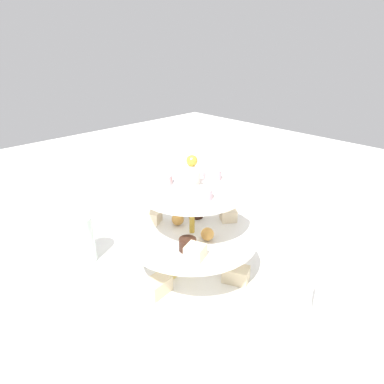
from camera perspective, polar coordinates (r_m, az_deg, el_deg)
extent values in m
plane|color=white|center=(0.73, 0.00, -13.42)|extent=(2.40, 2.40, 0.00)
cylinder|color=white|center=(0.73, 0.00, -13.10)|extent=(0.30, 0.30, 0.01)
cylinder|color=white|center=(0.68, 0.00, -6.79)|extent=(0.25, 0.25, 0.01)
cylinder|color=white|center=(0.63, 0.00, 0.44)|extent=(0.19, 0.19, 0.01)
cylinder|color=gold|center=(0.66, 0.00, -4.98)|extent=(0.01, 0.01, 0.24)
sphere|color=gold|center=(0.62, 0.00, 5.06)|extent=(0.02, 0.02, 0.02)
cube|color=beige|center=(0.70, 7.08, -12.97)|extent=(0.05, 0.06, 0.03)
cube|color=beige|center=(0.79, -1.43, -8.19)|extent=(0.06, 0.06, 0.03)
cube|color=beige|center=(0.67, -5.72, -14.72)|extent=(0.05, 0.04, 0.03)
cylinder|color=#E5C660|center=(0.72, -3.79, -12.64)|extent=(0.04, 0.04, 0.01)
cylinder|color=#381E14|center=(0.62, -0.72, -8.42)|extent=(0.03, 0.03, 0.02)
cylinder|color=#381E14|center=(0.72, 0.60, -3.22)|extent=(0.03, 0.03, 0.02)
cube|color=beige|center=(0.59, 0.51, -9.63)|extent=(0.04, 0.04, 0.02)
cube|color=beige|center=(0.71, 5.86, -3.63)|extent=(0.04, 0.04, 0.02)
cube|color=beige|center=(0.71, -6.35, -3.96)|extent=(0.04, 0.04, 0.02)
sphere|color=gold|center=(0.65, 2.69, -6.66)|extent=(0.02, 0.02, 0.02)
sphere|color=gold|center=(0.69, -2.50, -4.48)|extent=(0.02, 0.02, 0.02)
cylinder|color=#F2B7C1|center=(0.64, -4.69, 1.97)|extent=(0.03, 0.03, 0.02)
cylinder|color=#F2B7C1|center=(0.58, 1.66, -0.25)|extent=(0.03, 0.03, 0.02)
cylinder|color=#F2B7C1|center=(0.67, 3.05, 2.90)|extent=(0.03, 0.03, 0.02)
cylinder|color=white|center=(0.61, -0.34, 1.97)|extent=(0.04, 0.04, 0.04)
cube|color=silver|center=(0.68, 0.92, 2.65)|extent=(0.09, 0.04, 0.00)
cube|color=silver|center=(0.62, -4.74, 0.64)|extent=(0.09, 0.03, 0.00)
cylinder|color=silver|center=(0.63, 22.31, -15.63)|extent=(0.07, 0.07, 0.12)
cylinder|color=silver|center=(0.93, -5.39, -2.18)|extent=(0.06, 0.06, 0.07)
cylinder|color=white|center=(0.96, 3.47, -3.35)|extent=(0.09, 0.09, 0.01)
cylinder|color=white|center=(0.95, 3.51, -1.99)|extent=(0.06, 0.06, 0.04)
cylinder|color=#D14C56|center=(0.95, 3.53, -0.97)|extent=(0.06, 0.06, 0.01)
cube|color=silver|center=(0.91, 17.27, -6.29)|extent=(0.02, 0.17, 0.00)
cylinder|color=silver|center=(0.78, -17.54, -7.24)|extent=(0.06, 0.06, 0.10)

